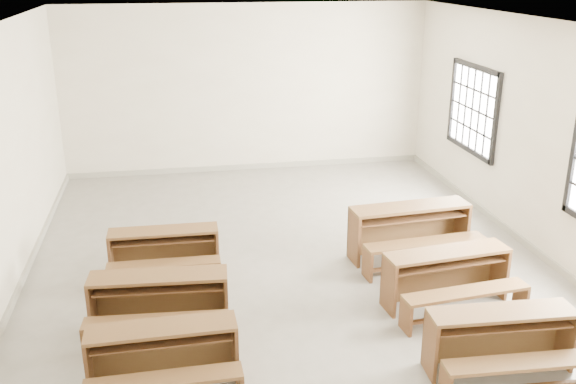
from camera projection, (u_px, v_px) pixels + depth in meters
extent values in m
plane|color=gray|center=(288.00, 260.00, 8.89)|extent=(8.50, 8.50, 0.00)
cube|color=white|center=(288.00, 24.00, 7.82)|extent=(7.00, 8.50, 0.05)
cube|color=beige|center=(248.00, 89.00, 12.26)|extent=(7.00, 0.05, 3.20)
cube|color=beige|center=(399.00, 312.00, 4.44)|extent=(7.00, 0.05, 3.20)
cube|color=beige|center=(6.00, 163.00, 7.75)|extent=(0.05, 8.50, 3.20)
cube|color=beige|center=(532.00, 136.00, 8.95)|extent=(0.05, 8.50, 3.20)
cube|color=gray|center=(249.00, 167.00, 12.79)|extent=(7.00, 0.04, 0.10)
cube|color=gray|center=(23.00, 278.00, 8.28)|extent=(0.04, 8.50, 0.10)
cube|color=gray|center=(519.00, 238.00, 9.48)|extent=(0.04, 8.50, 0.10)
cube|color=black|center=(574.00, 157.00, 8.01)|extent=(0.06, 0.08, 1.46)
cube|color=white|center=(474.00, 109.00, 10.62)|extent=(0.02, 1.50, 1.30)
cube|color=black|center=(477.00, 67.00, 10.38)|extent=(0.06, 1.62, 0.08)
cube|color=black|center=(469.00, 149.00, 10.85)|extent=(0.06, 1.62, 0.08)
cube|color=black|center=(496.00, 120.00, 9.88)|extent=(0.06, 0.08, 1.46)
cube|color=black|center=(453.00, 100.00, 11.35)|extent=(0.06, 0.08, 1.46)
cube|color=brown|center=(161.00, 328.00, 6.07)|extent=(1.43, 0.37, 0.04)
cube|color=brown|center=(163.00, 348.00, 6.33)|extent=(1.43, 0.05, 0.61)
cube|color=brown|center=(89.00, 365.00, 6.05)|extent=(0.04, 0.36, 0.61)
cube|color=brown|center=(235.00, 349.00, 6.31)|extent=(0.04, 0.36, 0.61)
cube|color=brown|center=(162.00, 340.00, 6.10)|extent=(1.32, 0.28, 0.02)
cube|color=brown|center=(164.00, 379.00, 5.76)|extent=(1.43, 0.27, 0.04)
cube|color=brown|center=(158.00, 276.00, 7.00)|extent=(1.53, 0.49, 0.04)
cube|color=brown|center=(161.00, 296.00, 7.27)|extent=(1.51, 0.15, 0.64)
cube|color=brown|center=(92.00, 307.00, 7.04)|extent=(0.07, 0.38, 0.64)
cube|color=brown|center=(226.00, 300.00, 7.19)|extent=(0.07, 0.38, 0.64)
cube|color=brown|center=(159.00, 288.00, 7.02)|extent=(1.41, 0.39, 0.02)
cube|color=brown|center=(156.00, 321.00, 6.66)|extent=(1.52, 0.38, 0.04)
cube|color=brown|center=(86.00, 342.00, 6.65)|extent=(0.06, 0.27, 0.36)
cube|color=brown|center=(228.00, 333.00, 6.80)|extent=(0.06, 0.27, 0.36)
cube|color=brown|center=(158.00, 344.00, 6.76)|extent=(1.39, 0.15, 0.04)
cube|color=brown|center=(163.00, 231.00, 8.29)|extent=(1.41, 0.38, 0.04)
cube|color=brown|center=(165.00, 248.00, 8.54)|extent=(1.41, 0.07, 0.60)
cube|color=brown|center=(111.00, 257.00, 8.29)|extent=(0.04, 0.35, 0.60)
cube|color=brown|center=(217.00, 250.00, 8.50)|extent=(0.04, 0.35, 0.60)
cube|color=brown|center=(164.00, 240.00, 8.32)|extent=(1.31, 0.29, 0.02)
cube|color=brown|center=(164.00, 264.00, 7.98)|extent=(1.41, 0.28, 0.04)
cube|color=brown|center=(109.00, 281.00, 7.94)|extent=(0.04, 0.25, 0.33)
cube|color=brown|center=(220.00, 273.00, 8.15)|extent=(0.04, 0.25, 0.33)
cube|color=brown|center=(165.00, 283.00, 8.07)|extent=(1.30, 0.07, 0.04)
cube|color=brown|center=(503.00, 313.00, 6.31)|extent=(1.48, 0.44, 0.04)
cube|color=brown|center=(492.00, 333.00, 6.57)|extent=(1.47, 0.12, 0.62)
cube|color=brown|center=(430.00, 347.00, 6.33)|extent=(0.06, 0.37, 0.62)
cube|color=brown|center=(566.00, 336.00, 6.50)|extent=(0.06, 0.37, 0.62)
cube|color=brown|center=(502.00, 325.00, 6.33)|extent=(1.37, 0.35, 0.02)
cube|color=brown|center=(521.00, 363.00, 5.98)|extent=(1.48, 0.33, 0.04)
cube|color=brown|center=(448.00, 252.00, 7.56)|extent=(1.55, 0.54, 0.04)
cube|color=brown|center=(438.00, 272.00, 7.83)|extent=(1.51, 0.20, 0.65)
cube|color=brown|center=(389.00, 287.00, 7.48)|extent=(0.08, 0.38, 0.65)
cube|color=brown|center=(499.00, 270.00, 7.88)|extent=(0.08, 0.38, 0.65)
cube|color=brown|center=(447.00, 263.00, 7.59)|extent=(1.43, 0.43, 0.02)
cube|color=brown|center=(466.00, 292.00, 7.24)|extent=(1.54, 0.42, 0.04)
cube|color=brown|center=(406.00, 317.00, 7.11)|extent=(0.07, 0.27, 0.36)
cube|color=brown|center=(521.00, 298.00, 7.50)|extent=(0.07, 0.27, 0.36)
cube|color=brown|center=(464.00, 314.00, 7.33)|extent=(1.40, 0.19, 0.04)
cube|color=brown|center=(411.00, 207.00, 8.79)|extent=(1.70, 0.55, 0.04)
cube|color=brown|center=(403.00, 227.00, 9.08)|extent=(1.67, 0.18, 0.71)
cube|color=brown|center=(354.00, 238.00, 8.71)|extent=(0.08, 0.42, 0.71)
cube|color=brown|center=(461.00, 226.00, 9.11)|extent=(0.08, 0.42, 0.71)
cube|color=brown|center=(410.00, 217.00, 8.82)|extent=(1.56, 0.44, 0.02)
cube|color=brown|center=(426.00, 243.00, 8.43)|extent=(1.69, 0.43, 0.04)
cube|color=brown|center=(367.00, 265.00, 8.30)|extent=(0.07, 0.29, 0.40)
cube|color=brown|center=(479.00, 251.00, 8.70)|extent=(0.07, 0.29, 0.40)
cube|color=brown|center=(424.00, 264.00, 8.53)|extent=(1.54, 0.18, 0.04)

